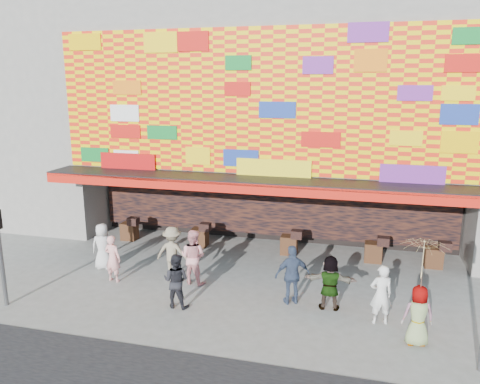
{
  "coord_description": "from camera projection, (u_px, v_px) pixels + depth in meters",
  "views": [
    {
      "loc": [
        3.38,
        -11.71,
        6.21
      ],
      "look_at": [
        -0.2,
        2.0,
        2.88
      ],
      "focal_mm": 35.0,
      "sensor_mm": 36.0,
      "label": 1
    }
  ],
  "objects": [
    {
      "name": "shop_building",
      "position": [
        281.0,
        106.0,
        19.78
      ],
      "size": [
        15.2,
        9.4,
        10.0
      ],
      "color": "gray",
      "rests_on": "ground"
    },
    {
      "name": "ped_i",
      "position": [
        193.0,
        257.0,
        14.67
      ],
      "size": [
        0.95,
        0.8,
        1.75
      ],
      "primitive_type": "imported",
      "rotation": [
        0.0,
        0.0,
        2.97
      ],
      "color": "pink",
      "rests_on": "ground"
    },
    {
      "name": "ped_b",
      "position": [
        113.0,
        258.0,
        14.83
      ],
      "size": [
        0.6,
        0.43,
        1.53
      ],
      "primitive_type": "imported",
      "rotation": [
        0.0,
        0.0,
        3.02
      ],
      "color": "pink",
      "rests_on": "ground"
    },
    {
      "name": "ped_f",
      "position": [
        330.0,
        283.0,
        12.99
      ],
      "size": [
        1.47,
        0.53,
        1.57
      ],
      "primitive_type": "imported",
      "rotation": [
        0.0,
        0.0,
        3.19
      ],
      "color": "gray",
      "rests_on": "ground"
    },
    {
      "name": "ground",
      "position": [
        229.0,
        307.0,
        13.28
      ],
      "size": [
        90.0,
        90.0,
        0.0
      ],
      "primitive_type": "plane",
      "color": "slate",
      "rests_on": "ground"
    },
    {
      "name": "ped_e",
      "position": [
        292.0,
        275.0,
        13.3
      ],
      "size": [
        1.1,
        0.84,
        1.74
      ],
      "primitive_type": "imported",
      "rotation": [
        0.0,
        0.0,
        3.61
      ],
      "color": "#36435F",
      "rests_on": "ground"
    },
    {
      "name": "ped_g",
      "position": [
        418.0,
        316.0,
        11.21
      ],
      "size": [
        0.81,
        0.59,
        1.51
      ],
      "primitive_type": "imported",
      "rotation": [
        0.0,
        0.0,
        3.3
      ],
      "color": "gray",
      "rests_on": "ground"
    },
    {
      "name": "neighbor_left",
      "position": [
        16.0,
        87.0,
        22.64
      ],
      "size": [
        11.0,
        8.0,
        12.0
      ],
      "primitive_type": "cube",
      "color": "gray",
      "rests_on": "ground"
    },
    {
      "name": "ped_c",
      "position": [
        176.0,
        281.0,
        13.12
      ],
      "size": [
        0.79,
        0.62,
        1.57
      ],
      "primitive_type": "imported",
      "rotation": [
        0.0,
        0.0,
        3.1
      ],
      "color": "black",
      "rests_on": "ground"
    },
    {
      "name": "parasol",
      "position": [
        423.0,
        259.0,
        10.88
      ],
      "size": [
        1.32,
        1.34,
        1.94
      ],
      "color": "beige",
      "rests_on": "ground"
    },
    {
      "name": "ped_d",
      "position": [
        173.0,
        252.0,
        15.15
      ],
      "size": [
        1.1,
        0.65,
        1.69
      ],
      "primitive_type": "imported",
      "rotation": [
        0.0,
        0.0,
        3.16
      ],
      "color": "gray",
      "rests_on": "ground"
    },
    {
      "name": "ped_h",
      "position": [
        381.0,
        295.0,
        12.2
      ],
      "size": [
        0.67,
        0.53,
        1.62
      ],
      "primitive_type": "imported",
      "rotation": [
        0.0,
        0.0,
        3.42
      ],
      "color": "silver",
      "rests_on": "ground"
    },
    {
      "name": "ped_a",
      "position": [
        103.0,
        246.0,
        15.84
      ],
      "size": [
        0.85,
        0.63,
        1.59
      ],
      "primitive_type": "imported",
      "rotation": [
        0.0,
        0.0,
        3.31
      ],
      "color": "silver",
      "rests_on": "ground"
    }
  ]
}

